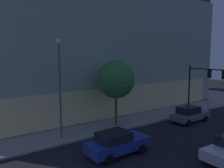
% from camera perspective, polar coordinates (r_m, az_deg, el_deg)
% --- Properties ---
extents(modern_building, '(33.80, 24.63, 18.23)m').
position_cam_1_polar(modern_building, '(36.67, -8.62, 10.10)').
color(modern_building, '#4C4C51').
rests_on(modern_building, ground).
extents(traffic_light_far_corner, '(0.33, 4.78, 5.73)m').
position_cam_1_polar(traffic_light_far_corner, '(28.31, 21.47, 0.91)').
color(traffic_light_far_corner, black).
rests_on(traffic_light_far_corner, sidewalk_corner).
extents(street_lamp_sidewalk, '(0.44, 0.44, 8.26)m').
position_cam_1_polar(street_lamp_sidewalk, '(19.39, -12.71, 1.63)').
color(street_lamp_sidewalk, '#5A5A5A').
rests_on(street_lamp_sidewalk, sidewalk_corner).
extents(sidewalk_tree, '(3.70, 3.70, 6.44)m').
position_cam_1_polar(sidewalk_tree, '(22.64, 0.99, 1.10)').
color(sidewalk_tree, brown).
rests_on(sidewalk_tree, sidewalk_corner).
extents(car_blue, '(4.72, 2.26, 1.71)m').
position_cam_1_polar(car_blue, '(17.17, 1.18, -14.22)').
color(car_blue, navy).
rests_on(car_blue, ground).
extents(car_grey, '(4.61, 2.09, 1.70)m').
position_cam_1_polar(car_grey, '(26.36, 18.52, -6.99)').
color(car_grey, slate).
rests_on(car_grey, ground).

